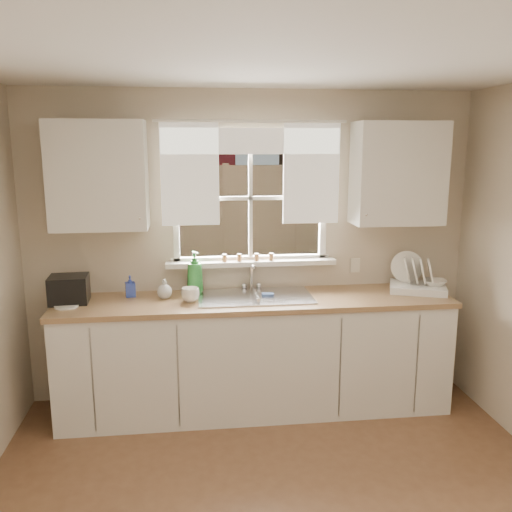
{
  "coord_description": "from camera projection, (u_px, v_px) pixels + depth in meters",
  "views": [
    {
      "loc": [
        -0.48,
        -2.31,
        2.08
      ],
      "look_at": [
        0.0,
        1.65,
        1.25
      ],
      "focal_mm": 38.0,
      "sensor_mm": 36.0,
      "label": 1
    }
  ],
  "objects": [
    {
      "name": "room_walls",
      "position": [
        303.0,
        336.0,
        2.41
      ],
      "size": [
        3.62,
        4.02,
        2.5
      ],
      "color": "beige",
      "rests_on": "ground"
    },
    {
      "name": "ceiling",
      "position": [
        305.0,
        39.0,
        2.22
      ],
      "size": [
        3.6,
        4.0,
        0.02
      ],
      "primitive_type": "cube",
      "color": "silver",
      "rests_on": "room_walls"
    },
    {
      "name": "window",
      "position": [
        251.0,
        219.0,
        4.37
      ],
      "size": [
        1.38,
        0.16,
        1.06
      ],
      "color": "white",
      "rests_on": "room_walls"
    },
    {
      "name": "curtains",
      "position": [
        251.0,
        163.0,
        4.23
      ],
      "size": [
        1.5,
        0.03,
        0.81
      ],
      "color": "white",
      "rests_on": "room_walls"
    },
    {
      "name": "base_cabinets",
      "position": [
        256.0,
        356.0,
        4.27
      ],
      "size": [
        3.0,
        0.62,
        0.87
      ],
      "primitive_type": "cube",
      "color": "silver",
      "rests_on": "ground"
    },
    {
      "name": "countertop",
      "position": [
        256.0,
        301.0,
        4.18
      ],
      "size": [
        3.04,
        0.65,
        0.04
      ],
      "primitive_type": "cube",
      "color": "#94714A",
      "rests_on": "base_cabinets"
    },
    {
      "name": "upper_cabinet_left",
      "position": [
        99.0,
        175.0,
        3.99
      ],
      "size": [
        0.7,
        0.33,
        0.8
      ],
      "primitive_type": "cube",
      "color": "silver",
      "rests_on": "room_walls"
    },
    {
      "name": "upper_cabinet_right",
      "position": [
        398.0,
        173.0,
        4.26
      ],
      "size": [
        0.7,
        0.33,
        0.8
      ],
      "primitive_type": "cube",
      "color": "silver",
      "rests_on": "room_walls"
    },
    {
      "name": "wall_outlet",
      "position": [
        355.0,
        265.0,
        4.54
      ],
      "size": [
        0.08,
        0.01,
        0.12
      ],
      "primitive_type": "cube",
      "color": "beige",
      "rests_on": "room_walls"
    },
    {
      "name": "sill_jars",
      "position": [
        248.0,
        257.0,
        4.37
      ],
      "size": [
        0.42,
        0.04,
        0.06
      ],
      "color": "brown",
      "rests_on": "window"
    },
    {
      "name": "backyard",
      "position": [
        243.0,
        70.0,
        10.28
      ],
      "size": [
        20.0,
        10.0,
        6.13
      ],
      "color": "#335421",
      "rests_on": "ground"
    },
    {
      "name": "sink",
      "position": [
        255.0,
        306.0,
        4.22
      ],
      "size": [
        0.88,
        0.52,
        0.4
      ],
      "color": "#B7B7BC",
      "rests_on": "countertop"
    },
    {
      "name": "dish_rack",
      "position": [
        417.0,
        282.0,
        4.37
      ],
      "size": [
        0.52,
        0.46,
        0.31
      ],
      "color": "white",
      "rests_on": "countertop"
    },
    {
      "name": "bowl",
      "position": [
        434.0,
        282.0,
        4.34
      ],
      "size": [
        0.23,
        0.23,
        0.05
      ],
      "primitive_type": "imported",
      "rotation": [
        0.0,
        0.0,
        -0.29
      ],
      "color": "white",
      "rests_on": "dish_rack"
    },
    {
      "name": "soap_bottle_a",
      "position": [
        195.0,
        273.0,
        4.28
      ],
      "size": [
        0.17,
        0.17,
        0.34
      ],
      "primitive_type": "imported",
      "rotation": [
        0.0,
        0.0,
        0.42
      ],
      "color": "#2C8836",
      "rests_on": "countertop"
    },
    {
      "name": "soap_bottle_b",
      "position": [
        130.0,
        286.0,
        4.21
      ],
      "size": [
        0.09,
        0.09,
        0.17
      ],
      "primitive_type": "imported",
      "rotation": [
        0.0,
        0.0,
        0.19
      ],
      "color": "#2D43A9",
      "rests_on": "countertop"
    },
    {
      "name": "soap_bottle_c",
      "position": [
        165.0,
        289.0,
        4.17
      ],
      "size": [
        0.13,
        0.13,
        0.15
      ],
      "primitive_type": "imported",
      "rotation": [
        0.0,
        0.0,
        0.17
      ],
      "color": "beige",
      "rests_on": "countertop"
    },
    {
      "name": "saucer",
      "position": [
        66.0,
        306.0,
        3.95
      ],
      "size": [
        0.17,
        0.17,
        0.01
      ],
      "primitive_type": "cylinder",
      "color": "silver",
      "rests_on": "countertop"
    },
    {
      "name": "cup",
      "position": [
        190.0,
        295.0,
        4.08
      ],
      "size": [
        0.15,
        0.15,
        0.11
      ],
      "primitive_type": "imported",
      "rotation": [
        0.0,
        0.0,
        -0.13
      ],
      "color": "white",
      "rests_on": "countertop"
    },
    {
      "name": "black_appliance",
      "position": [
        69.0,
        289.0,
        4.05
      ],
      "size": [
        0.29,
        0.26,
        0.2
      ],
      "primitive_type": "cube",
      "rotation": [
        0.0,
        0.0,
        0.06
      ],
      "color": "black",
      "rests_on": "countertop"
    }
  ]
}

